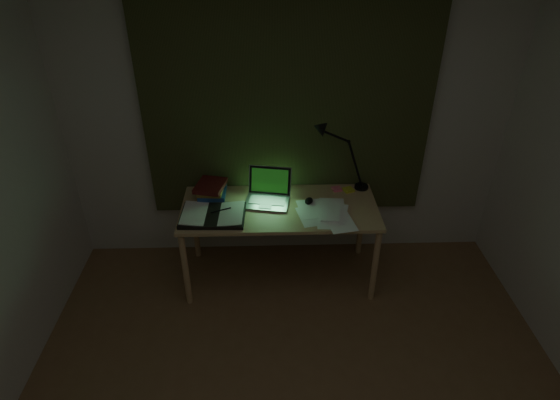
{
  "coord_description": "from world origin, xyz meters",
  "views": [
    {
      "loc": [
        -0.16,
        -1.4,
        2.62
      ],
      "look_at": [
        -0.07,
        1.47,
        0.82
      ],
      "focal_mm": 30.0,
      "sensor_mm": 36.0,
      "label": 1
    }
  ],
  "objects_px": {
    "loose_papers": "(324,214)",
    "desk_lamp": "(365,155)",
    "open_textbook": "(213,215)",
    "desk": "(280,243)",
    "book_stack": "(211,190)",
    "laptop": "(267,190)"
  },
  "relations": [
    {
      "from": "desk_lamp",
      "to": "open_textbook",
      "type": "bearing_deg",
      "value": -151.55
    },
    {
      "from": "laptop",
      "to": "book_stack",
      "type": "height_order",
      "value": "laptop"
    },
    {
      "from": "open_textbook",
      "to": "book_stack",
      "type": "distance_m",
      "value": 0.28
    },
    {
      "from": "desk",
      "to": "open_textbook",
      "type": "xyz_separation_m",
      "value": [
        -0.49,
        -0.12,
        0.36
      ]
    },
    {
      "from": "open_textbook",
      "to": "book_stack",
      "type": "xyz_separation_m",
      "value": [
        -0.03,
        0.27,
        0.05
      ]
    },
    {
      "from": "loose_papers",
      "to": "desk_lamp",
      "type": "xyz_separation_m",
      "value": [
        0.35,
        0.38,
        0.29
      ]
    },
    {
      "from": "loose_papers",
      "to": "desk",
      "type": "bearing_deg",
      "value": 159.56
    },
    {
      "from": "desk",
      "to": "open_textbook",
      "type": "height_order",
      "value": "open_textbook"
    },
    {
      "from": "open_textbook",
      "to": "desk_lamp",
      "type": "xyz_separation_m",
      "value": [
        1.17,
        0.39,
        0.28
      ]
    },
    {
      "from": "laptop",
      "to": "book_stack",
      "type": "bearing_deg",
      "value": 177.08
    },
    {
      "from": "desk",
      "to": "open_textbook",
      "type": "relative_size",
      "value": 3.19
    },
    {
      "from": "laptop",
      "to": "loose_papers",
      "type": "bearing_deg",
      "value": -11.21
    },
    {
      "from": "laptop",
      "to": "book_stack",
      "type": "xyz_separation_m",
      "value": [
        -0.43,
        0.1,
        -0.05
      ]
    },
    {
      "from": "desk",
      "to": "laptop",
      "type": "xyz_separation_m",
      "value": [
        -0.1,
        0.05,
        0.46
      ]
    },
    {
      "from": "desk",
      "to": "laptop",
      "type": "height_order",
      "value": "laptop"
    },
    {
      "from": "book_stack",
      "to": "desk_lamp",
      "type": "xyz_separation_m",
      "value": [
        1.2,
        0.11,
        0.23
      ]
    },
    {
      "from": "open_textbook",
      "to": "loose_papers",
      "type": "distance_m",
      "value": 0.82
    },
    {
      "from": "open_textbook",
      "to": "desk_lamp",
      "type": "bearing_deg",
      "value": 20.22
    },
    {
      "from": "desk_lamp",
      "to": "laptop",
      "type": "bearing_deg",
      "value": -154.2
    },
    {
      "from": "desk",
      "to": "book_stack",
      "type": "relative_size",
      "value": 6.04
    },
    {
      "from": "book_stack",
      "to": "desk_lamp",
      "type": "distance_m",
      "value": 1.23
    },
    {
      "from": "laptop",
      "to": "desk",
      "type": "bearing_deg",
      "value": -15.46
    }
  ]
}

